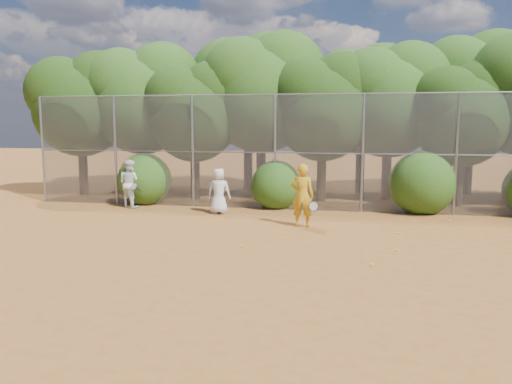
# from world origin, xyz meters

# --- Properties ---
(ground) EXTENTS (80.00, 80.00, 0.00)m
(ground) POSITION_xyz_m (0.00, 0.00, 0.00)
(ground) COLOR #955521
(ground) RESTS_ON ground
(fence_back) EXTENTS (20.05, 0.09, 4.03)m
(fence_back) POSITION_xyz_m (-0.12, 6.00, 2.05)
(fence_back) COLOR gray
(fence_back) RESTS_ON ground
(tree_0) EXTENTS (4.38, 3.81, 6.00)m
(tree_0) POSITION_xyz_m (-9.44, 8.04, 3.93)
(tree_0) COLOR black
(tree_0) RESTS_ON ground
(tree_1) EXTENTS (4.64, 4.03, 6.35)m
(tree_1) POSITION_xyz_m (-6.94, 8.54, 4.16)
(tree_1) COLOR black
(tree_1) RESTS_ON ground
(tree_2) EXTENTS (3.99, 3.47, 5.47)m
(tree_2) POSITION_xyz_m (-4.45, 7.83, 3.58)
(tree_2) COLOR black
(tree_2) RESTS_ON ground
(tree_3) EXTENTS (4.89, 4.26, 6.70)m
(tree_3) POSITION_xyz_m (-1.94, 8.84, 4.40)
(tree_3) COLOR black
(tree_3) RESTS_ON ground
(tree_4) EXTENTS (4.19, 3.64, 5.73)m
(tree_4) POSITION_xyz_m (0.55, 8.24, 3.76)
(tree_4) COLOR black
(tree_4) RESTS_ON ground
(tree_5) EXTENTS (4.51, 3.92, 6.17)m
(tree_5) POSITION_xyz_m (3.06, 9.04, 4.05)
(tree_5) COLOR black
(tree_5) RESTS_ON ground
(tree_6) EXTENTS (3.86, 3.36, 5.29)m
(tree_6) POSITION_xyz_m (5.55, 8.03, 3.47)
(tree_6) COLOR black
(tree_6) RESTS_ON ground
(tree_9) EXTENTS (4.83, 4.20, 6.62)m
(tree_9) POSITION_xyz_m (-7.94, 10.84, 4.34)
(tree_9) COLOR black
(tree_9) RESTS_ON ground
(tree_10) EXTENTS (5.15, 4.48, 7.06)m
(tree_10) POSITION_xyz_m (-2.93, 11.05, 4.63)
(tree_10) COLOR black
(tree_10) RESTS_ON ground
(tree_11) EXTENTS (4.64, 4.03, 6.35)m
(tree_11) POSITION_xyz_m (2.06, 10.64, 4.16)
(tree_11) COLOR black
(tree_11) RESTS_ON ground
(tree_12) EXTENTS (5.02, 4.37, 6.88)m
(tree_12) POSITION_xyz_m (6.56, 11.24, 4.51)
(tree_12) COLOR black
(tree_12) RESTS_ON ground
(bush_0) EXTENTS (2.00, 2.00, 2.00)m
(bush_0) POSITION_xyz_m (-6.00, 6.30, 1.00)
(bush_0) COLOR #234912
(bush_0) RESTS_ON ground
(bush_1) EXTENTS (1.80, 1.80, 1.80)m
(bush_1) POSITION_xyz_m (-1.00, 6.30, 0.90)
(bush_1) COLOR #234912
(bush_1) RESTS_ON ground
(bush_2) EXTENTS (2.20, 2.20, 2.20)m
(bush_2) POSITION_xyz_m (4.00, 6.30, 1.10)
(bush_2) COLOR #234912
(bush_2) RESTS_ON ground
(player_yellow) EXTENTS (0.85, 0.51, 1.86)m
(player_yellow) POSITION_xyz_m (0.25, 3.23, 0.93)
(player_yellow) COLOR #C59217
(player_yellow) RESTS_ON ground
(player_teen) EXTENTS (0.79, 0.54, 1.58)m
(player_teen) POSITION_xyz_m (-2.70, 4.77, 0.79)
(player_teen) COLOR silver
(player_teen) RESTS_ON ground
(player_white) EXTENTS (1.02, 0.92, 1.73)m
(player_white) POSITION_xyz_m (-6.19, 5.40, 0.86)
(player_white) COLOR white
(player_white) RESTS_ON ground
(ball_0) EXTENTS (0.07, 0.07, 0.07)m
(ball_0) POSITION_xyz_m (2.75, 0.79, 0.03)
(ball_0) COLOR yellow
(ball_0) RESTS_ON ground
(ball_1) EXTENTS (0.07, 0.07, 0.07)m
(ball_1) POSITION_xyz_m (2.97, 2.69, 0.03)
(ball_1) COLOR yellow
(ball_1) RESTS_ON ground
(ball_2) EXTENTS (0.07, 0.07, 0.07)m
(ball_2) POSITION_xyz_m (2.12, -0.57, 0.03)
(ball_2) COLOR yellow
(ball_2) RESTS_ON ground
(ball_3) EXTENTS (0.07, 0.07, 0.07)m
(ball_3) POSITION_xyz_m (-0.96, 0.46, 0.03)
(ball_3) COLOR yellow
(ball_3) RESTS_ON ground
(ball_4) EXTENTS (0.07, 0.07, 0.07)m
(ball_4) POSITION_xyz_m (4.66, 4.70, 0.03)
(ball_4) COLOR yellow
(ball_4) RESTS_ON ground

